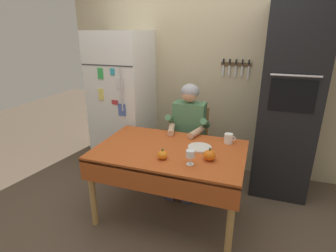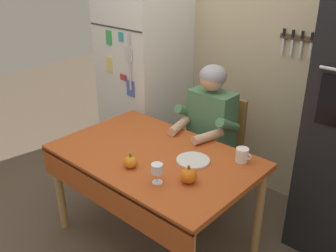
{
  "view_description": "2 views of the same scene",
  "coord_description": "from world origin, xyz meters",
  "px_view_note": "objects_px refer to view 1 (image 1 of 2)",
  "views": [
    {
      "loc": [
        0.74,
        -2.09,
        1.8
      ],
      "look_at": [
        -0.06,
        0.22,
        0.92
      ],
      "focal_mm": 28.52,
      "sensor_mm": 36.0,
      "label": 1
    },
    {
      "loc": [
        1.62,
        -1.56,
        2.03
      ],
      "look_at": [
        0.08,
        0.15,
        0.96
      ],
      "focal_mm": 40.76,
      "sensor_mm": 36.0,
      "label": 2
    }
  ],
  "objects_px": {
    "wine_glass": "(190,155)",
    "coffee_mug": "(229,138)",
    "dining_table": "(169,157)",
    "seated_person": "(188,129)",
    "pumpkin_medium": "(162,155)",
    "serving_tray": "(200,147)",
    "refrigerator": "(123,102)",
    "wall_oven": "(288,103)",
    "chair_behind_person": "(191,141)",
    "pumpkin_large": "(210,155)"
  },
  "relations": [
    {
      "from": "serving_tray",
      "to": "chair_behind_person",
      "type": "bearing_deg",
      "value": 110.38
    },
    {
      "from": "coffee_mug",
      "to": "pumpkin_large",
      "type": "relative_size",
      "value": 0.98
    },
    {
      "from": "pumpkin_large",
      "to": "pumpkin_medium",
      "type": "xyz_separation_m",
      "value": [
        -0.39,
        -0.11,
        -0.01
      ]
    },
    {
      "from": "wine_glass",
      "to": "refrigerator",
      "type": "bearing_deg",
      "value": 137.58
    },
    {
      "from": "dining_table",
      "to": "seated_person",
      "type": "relative_size",
      "value": 1.12
    },
    {
      "from": "refrigerator",
      "to": "chair_behind_person",
      "type": "height_order",
      "value": "refrigerator"
    },
    {
      "from": "coffee_mug",
      "to": "wall_oven",
      "type": "bearing_deg",
      "value": 46.97
    },
    {
      "from": "wall_oven",
      "to": "wine_glass",
      "type": "height_order",
      "value": "wall_oven"
    },
    {
      "from": "dining_table",
      "to": "wall_oven",
      "type": "bearing_deg",
      "value": 41.31
    },
    {
      "from": "dining_table",
      "to": "coffee_mug",
      "type": "relative_size",
      "value": 12.36
    },
    {
      "from": "wine_glass",
      "to": "pumpkin_large",
      "type": "relative_size",
      "value": 1.12
    },
    {
      "from": "dining_table",
      "to": "wine_glass",
      "type": "distance_m",
      "value": 0.39
    },
    {
      "from": "coffee_mug",
      "to": "wine_glass",
      "type": "relative_size",
      "value": 0.88
    },
    {
      "from": "pumpkin_medium",
      "to": "serving_tray",
      "type": "bearing_deg",
      "value": 51.92
    },
    {
      "from": "wine_glass",
      "to": "pumpkin_medium",
      "type": "bearing_deg",
      "value": 176.0
    },
    {
      "from": "dining_table",
      "to": "pumpkin_medium",
      "type": "relative_size",
      "value": 13.99
    },
    {
      "from": "pumpkin_large",
      "to": "serving_tray",
      "type": "distance_m",
      "value": 0.26
    },
    {
      "from": "refrigerator",
      "to": "coffee_mug",
      "type": "bearing_deg",
      "value": -20.4
    },
    {
      "from": "chair_behind_person",
      "to": "pumpkin_large",
      "type": "relative_size",
      "value": 8.07
    },
    {
      "from": "refrigerator",
      "to": "seated_person",
      "type": "height_order",
      "value": "refrigerator"
    },
    {
      "from": "chair_behind_person",
      "to": "serving_tray",
      "type": "xyz_separation_m",
      "value": [
        0.25,
        -0.67,
        0.24
      ]
    },
    {
      "from": "refrigerator",
      "to": "pumpkin_large",
      "type": "distance_m",
      "value": 1.67
    },
    {
      "from": "refrigerator",
      "to": "wine_glass",
      "type": "height_order",
      "value": "refrigerator"
    },
    {
      "from": "seated_person",
      "to": "serving_tray",
      "type": "relative_size",
      "value": 5.52
    },
    {
      "from": "seated_person",
      "to": "pumpkin_medium",
      "type": "bearing_deg",
      "value": -90.54
    },
    {
      "from": "wall_oven",
      "to": "pumpkin_medium",
      "type": "height_order",
      "value": "wall_oven"
    },
    {
      "from": "pumpkin_large",
      "to": "serving_tray",
      "type": "xyz_separation_m",
      "value": [
        -0.13,
        0.21,
        -0.04
      ]
    },
    {
      "from": "pumpkin_large",
      "to": "pumpkin_medium",
      "type": "distance_m",
      "value": 0.41
    },
    {
      "from": "chair_behind_person",
      "to": "wine_glass",
      "type": "relative_size",
      "value": 7.2
    },
    {
      "from": "wine_glass",
      "to": "coffee_mug",
      "type": "bearing_deg",
      "value": 66.52
    },
    {
      "from": "wall_oven",
      "to": "dining_table",
      "type": "relative_size",
      "value": 1.5
    },
    {
      "from": "refrigerator",
      "to": "coffee_mug",
      "type": "xyz_separation_m",
      "value": [
        1.46,
        -0.54,
        -0.11
      ]
    },
    {
      "from": "coffee_mug",
      "to": "serving_tray",
      "type": "distance_m",
      "value": 0.33
    },
    {
      "from": "dining_table",
      "to": "serving_tray",
      "type": "height_order",
      "value": "serving_tray"
    },
    {
      "from": "wine_glass",
      "to": "chair_behind_person",
      "type": "bearing_deg",
      "value": 103.6
    },
    {
      "from": "seated_person",
      "to": "chair_behind_person",
      "type": "bearing_deg",
      "value": 90.0
    },
    {
      "from": "chair_behind_person",
      "to": "seated_person",
      "type": "relative_size",
      "value": 0.75
    },
    {
      "from": "serving_tray",
      "to": "wine_glass",
      "type": "bearing_deg",
      "value": -90.53
    },
    {
      "from": "refrigerator",
      "to": "wine_glass",
      "type": "distance_m",
      "value": 1.64
    },
    {
      "from": "seated_person",
      "to": "wine_glass",
      "type": "relative_size",
      "value": 9.63
    },
    {
      "from": "seated_person",
      "to": "coffee_mug",
      "type": "height_order",
      "value": "seated_person"
    },
    {
      "from": "chair_behind_person",
      "to": "serving_tray",
      "type": "bearing_deg",
      "value": -69.62
    },
    {
      "from": "seated_person",
      "to": "coffee_mug",
      "type": "bearing_deg",
      "value": -28.13
    },
    {
      "from": "coffee_mug",
      "to": "wine_glass",
      "type": "xyz_separation_m",
      "value": [
        -0.25,
        -0.56,
        0.04
      ]
    },
    {
      "from": "refrigerator",
      "to": "wall_oven",
      "type": "distance_m",
      "value": 2.01
    },
    {
      "from": "pumpkin_large",
      "to": "chair_behind_person",
      "type": "bearing_deg",
      "value": 113.41
    },
    {
      "from": "wine_glass",
      "to": "pumpkin_large",
      "type": "xyz_separation_m",
      "value": [
        0.14,
        0.13,
        -0.04
      ]
    },
    {
      "from": "pumpkin_medium",
      "to": "refrigerator",
      "type": "bearing_deg",
      "value": 131.33
    },
    {
      "from": "seated_person",
      "to": "serving_tray",
      "type": "distance_m",
      "value": 0.54
    },
    {
      "from": "dining_table",
      "to": "seated_person",
      "type": "bearing_deg",
      "value": 88.52
    }
  ]
}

